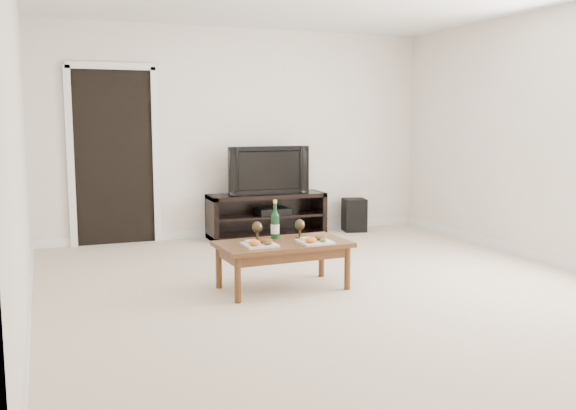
{
  "coord_description": "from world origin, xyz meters",
  "views": [
    {
      "loc": [
        -2.35,
        -5.06,
        1.5
      ],
      "look_at": [
        -0.25,
        0.4,
        0.7
      ],
      "focal_mm": 40.0,
      "sensor_mm": 36.0,
      "label": 1
    }
  ],
  "objects_px": {
    "subwoofer": "(354,215)",
    "television": "(266,170)",
    "coffee_table": "(283,265)",
    "media_console": "(267,215)"
  },
  "relations": [
    {
      "from": "subwoofer",
      "to": "coffee_table",
      "type": "bearing_deg",
      "value": -116.55
    },
    {
      "from": "media_console",
      "to": "television",
      "type": "relative_size",
      "value": 1.42
    },
    {
      "from": "television",
      "to": "subwoofer",
      "type": "xyz_separation_m",
      "value": [
        1.22,
        -0.03,
        -0.63
      ]
    },
    {
      "from": "media_console",
      "to": "television",
      "type": "height_order",
      "value": "television"
    },
    {
      "from": "subwoofer",
      "to": "coffee_table",
      "type": "distance_m",
      "value": 3.04
    },
    {
      "from": "coffee_table",
      "to": "subwoofer",
      "type": "bearing_deg",
      "value": 51.25
    },
    {
      "from": "television",
      "to": "subwoofer",
      "type": "distance_m",
      "value": 1.38
    },
    {
      "from": "subwoofer",
      "to": "television",
      "type": "bearing_deg",
      "value": -169.11
    },
    {
      "from": "media_console",
      "to": "subwoofer",
      "type": "relative_size",
      "value": 3.43
    },
    {
      "from": "television",
      "to": "coffee_table",
      "type": "relative_size",
      "value": 0.92
    }
  ]
}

